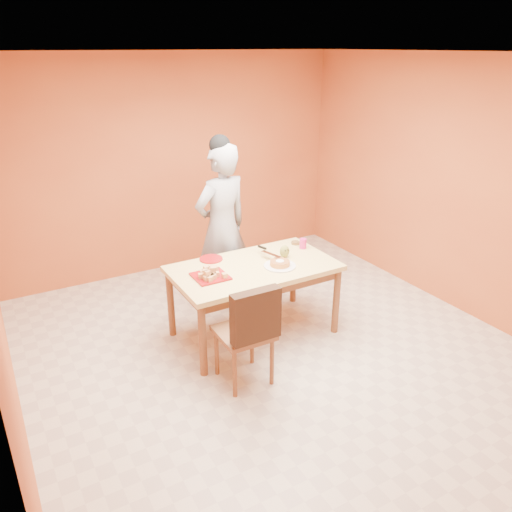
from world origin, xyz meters
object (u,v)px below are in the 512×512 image
checker_tin (295,243)px  pastry_platter (210,276)px  person (222,227)px  red_dinner_plate (211,259)px  dining_table (254,275)px  dining_chair (245,331)px  magenta_glass (303,244)px  egg_ornament (285,251)px  sponge_cake (280,263)px

checker_tin → pastry_platter: bearing=-165.2°
person → red_dinner_plate: bearing=39.2°
person → pastry_platter: size_ratio=5.96×
pastry_platter → dining_table: bearing=2.7°
dining_table → pastry_platter: bearing=-177.3°
pastry_platter → checker_tin: size_ratio=3.32×
dining_chair → magenta_glass: (1.14, 0.79, 0.31)m
dining_table → egg_ornament: 0.41m
pastry_platter → egg_ornament: (0.85, 0.06, 0.06)m
person → dining_chair: bearing=59.0°
dining_table → checker_tin: checker_tin is taller
pastry_platter → sponge_cake: sponge_cake is taller
red_dinner_plate → magenta_glass: magenta_glass is taller
person → magenta_glass: bearing=125.0°
red_dinner_plate → egg_ornament: (0.67, -0.32, 0.06)m
red_dinner_plate → dining_chair: bearing=-99.1°
egg_ornament → pastry_platter: bearing=-166.8°
pastry_platter → egg_ornament: egg_ornament is taller
dining_chair → egg_ornament: 1.12m
dining_table → sponge_cake: sponge_cake is taller
dining_chair → red_dinner_plate: size_ratio=4.15×
dining_table → sponge_cake: size_ratio=8.29×
dining_table → person: 0.80m
sponge_cake → magenta_glass: magenta_glass is taller
sponge_cake → egg_ornament: bearing=46.3°
red_dinner_plate → sponge_cake: (0.51, -0.49, 0.03)m
dining_chair → sponge_cake: bearing=38.1°
pastry_platter → egg_ornament: bearing=3.7°
dining_chair → sponge_cake: size_ratio=5.04×
person → sponge_cake: 0.92m
dining_table → egg_ornament: (0.38, 0.03, 0.16)m
person → checker_tin: person is taller
dining_table → red_dinner_plate: red_dinner_plate is taller
dining_chair → egg_ornament: bearing=40.0°
magenta_glass → red_dinner_plate: bearing=168.1°
red_dinner_plate → magenta_glass: size_ratio=2.22×
dining_chair → checker_tin: (1.14, 0.93, 0.27)m
pastry_platter → magenta_glass: (1.16, 0.17, 0.04)m
egg_ornament → dining_table: bearing=-165.5°
dining_chair → magenta_glass: 1.42m
dining_table → red_dinner_plate: bearing=130.3°
red_dinner_plate → sponge_cake: sponge_cake is taller
magenta_glass → dining_table: bearing=-168.1°
dining_table → pastry_platter: (-0.48, -0.02, 0.10)m
dining_chair → sponge_cake: dining_chair is taller
dining_table → red_dinner_plate: (-0.30, 0.35, 0.10)m
person → sponge_cake: person is taller
dining_chair → magenta_glass: size_ratio=9.22×
egg_ornament → magenta_glass: egg_ornament is taller
sponge_cake → magenta_glass: size_ratio=1.83×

